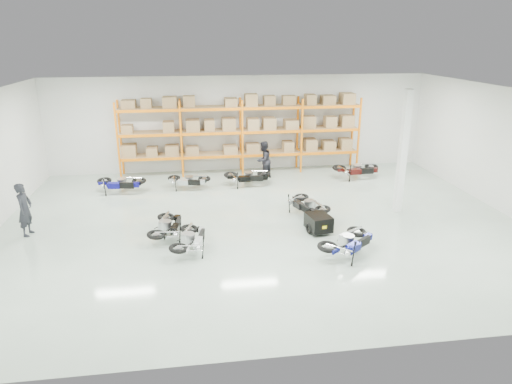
{
  "coord_description": "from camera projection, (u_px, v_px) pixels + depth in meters",
  "views": [
    {
      "loc": [
        -2.29,
        -14.59,
        6.24
      ],
      "look_at": [
        -0.19,
        0.22,
        1.1
      ],
      "focal_mm": 32.0,
      "sensor_mm": 36.0,
      "label": 1
    }
  ],
  "objects": [
    {
      "name": "trailer",
      "position": [
        318.0,
        223.0,
        15.14
      ],
      "size": [
        0.83,
        1.51,
        0.62
      ],
      "rotation": [
        0.0,
        0.0,
        0.17
      ],
      "color": "black",
      "rests_on": "ground"
    },
    {
      "name": "room",
      "position": [
        263.0,
        161.0,
        15.26
      ],
      "size": [
        18.0,
        18.0,
        18.0
      ],
      "color": "#ADC1B2",
      "rests_on": "ground"
    },
    {
      "name": "person_left",
      "position": [
        25.0,
        209.0,
        14.81
      ],
      "size": [
        0.52,
        0.7,
        1.78
      ],
      "primitive_type": "imported",
      "rotation": [
        0.0,
        0.0,
        1.42
      ],
      "color": "#212229",
      "rests_on": "ground"
    },
    {
      "name": "structural_column",
      "position": [
        403.0,
        153.0,
        16.42
      ],
      "size": [
        0.25,
        0.25,
        4.5
      ],
      "primitive_type": "cube",
      "color": "white",
      "rests_on": "ground"
    },
    {
      "name": "pallet_rack",
      "position": [
        241.0,
        126.0,
        21.3
      ],
      "size": [
        11.28,
        0.98,
        3.62
      ],
      "color": "orange",
      "rests_on": "ground"
    },
    {
      "name": "moto_blue_centre",
      "position": [
        349.0,
        238.0,
        13.51
      ],
      "size": [
        1.98,
        1.8,
        1.17
      ],
      "primitive_type": null,
      "rotation": [
        0.0,
        -0.09,
        2.22
      ],
      "color": "#080C54",
      "rests_on": "ground"
    },
    {
      "name": "moto_back_d",
      "position": [
        357.0,
        167.0,
        20.85
      ],
      "size": [
        1.87,
        0.94,
        1.2
      ],
      "primitive_type": null,
      "rotation": [
        0.0,
        -0.09,
        1.58
      ],
      "color": "#390C0B",
      "rests_on": "ground"
    },
    {
      "name": "moto_back_c",
      "position": [
        248.0,
        174.0,
        19.86
      ],
      "size": [
        1.79,
        0.91,
        1.14
      ],
      "primitive_type": null,
      "rotation": [
        0.0,
        -0.09,
        1.55
      ],
      "color": "black",
      "rests_on": "ground"
    },
    {
      "name": "person_back",
      "position": [
        263.0,
        160.0,
        20.74
      ],
      "size": [
        1.07,
        1.06,
        1.74
      ],
      "primitive_type": "imported",
      "rotation": [
        0.0,
        0.0,
        3.92
      ],
      "color": "black",
      "rests_on": "ground"
    },
    {
      "name": "moto_back_a",
      "position": [
        120.0,
        180.0,
        18.96
      ],
      "size": [
        1.88,
        1.14,
        1.14
      ],
      "primitive_type": null,
      "rotation": [
        0.0,
        -0.09,
        1.42
      ],
      "color": "navy",
      "rests_on": "ground"
    },
    {
      "name": "moto_black_far_left",
      "position": [
        168.0,
        223.0,
        14.67
      ],
      "size": [
        1.13,
        1.84,
        1.12
      ],
      "primitive_type": null,
      "rotation": [
        0.0,
        -0.09,
        2.98
      ],
      "color": "black",
      "rests_on": "ground"
    },
    {
      "name": "moto_touring_right",
      "position": [
        307.0,
        202.0,
        16.59
      ],
      "size": [
        1.35,
        1.88,
        1.1
      ],
      "primitive_type": null,
      "rotation": [
        0.0,
        -0.09,
        0.33
      ],
      "color": "black",
      "rests_on": "ground"
    },
    {
      "name": "moto_back_b",
      "position": [
        188.0,
        178.0,
        19.47
      ],
      "size": [
        1.72,
        1.12,
        1.03
      ],
      "primitive_type": null,
      "rotation": [
        0.0,
        -0.09,
        1.35
      ],
      "color": "#AAB1B4",
      "rests_on": "ground"
    },
    {
      "name": "moto_silver_left",
      "position": [
        191.0,
        236.0,
        13.77
      ],
      "size": [
        1.19,
        1.82,
        1.09
      ],
      "primitive_type": null,
      "rotation": [
        0.0,
        -0.09,
        2.92
      ],
      "color": "silver",
      "rests_on": "ground"
    }
  ]
}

